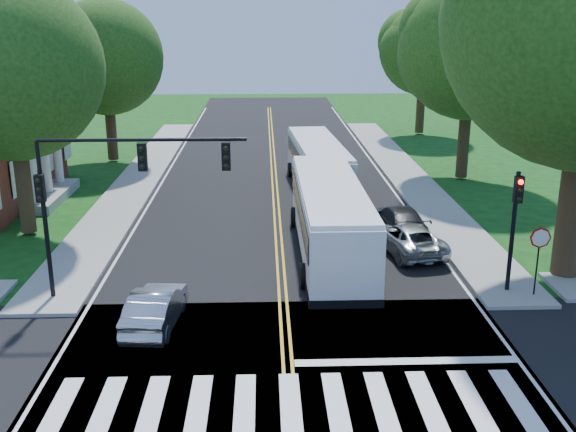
{
  "coord_description": "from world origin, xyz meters",
  "views": [
    {
      "loc": [
        -0.63,
        -15.95,
        9.83
      ],
      "look_at": [
        0.27,
        8.59,
        2.4
      ],
      "focal_mm": 42.0,
      "sensor_mm": 36.0,
      "label": 1
    }
  ],
  "objects_px": {
    "bus_lead": "(330,217)",
    "suv": "(408,238)",
    "signal_ne": "(515,216)",
    "bus_follow": "(318,165)",
    "dark_sedan": "(399,220)",
    "signal_nw": "(110,181)",
    "hatchback": "(156,307)"
  },
  "relations": [
    {
      "from": "bus_lead",
      "to": "suv",
      "type": "height_order",
      "value": "bus_lead"
    },
    {
      "from": "hatchback",
      "to": "signal_ne",
      "type": "bearing_deg",
      "value": -164.52
    },
    {
      "from": "suv",
      "to": "bus_follow",
      "type": "bearing_deg",
      "value": -84.74
    },
    {
      "from": "signal_nw",
      "to": "signal_ne",
      "type": "relative_size",
      "value": 1.62
    },
    {
      "from": "bus_lead",
      "to": "signal_nw",
      "type": "bearing_deg",
      "value": 28.85
    },
    {
      "from": "bus_follow",
      "to": "hatchback",
      "type": "xyz_separation_m",
      "value": [
        -6.65,
        -17.23,
        -0.86
      ]
    },
    {
      "from": "bus_follow",
      "to": "signal_ne",
      "type": "bearing_deg",
      "value": 107.4
    },
    {
      "from": "bus_follow",
      "to": "bus_lead",
      "type": "bearing_deg",
      "value": 84.59
    },
    {
      "from": "bus_follow",
      "to": "suv",
      "type": "bearing_deg",
      "value": 102.52
    },
    {
      "from": "signal_nw",
      "to": "signal_ne",
      "type": "xyz_separation_m",
      "value": [
        14.06,
        0.01,
        -1.41
      ]
    },
    {
      "from": "bus_follow",
      "to": "dark_sedan",
      "type": "bearing_deg",
      "value": 107.92
    },
    {
      "from": "signal_ne",
      "to": "hatchback",
      "type": "relative_size",
      "value": 1.11
    },
    {
      "from": "signal_ne",
      "to": "dark_sedan",
      "type": "relative_size",
      "value": 0.96
    },
    {
      "from": "bus_lead",
      "to": "dark_sedan",
      "type": "height_order",
      "value": "bus_lead"
    },
    {
      "from": "signal_nw",
      "to": "suv",
      "type": "distance_m",
      "value": 12.76
    },
    {
      "from": "signal_nw",
      "to": "suv",
      "type": "bearing_deg",
      "value": 21.93
    },
    {
      "from": "hatchback",
      "to": "dark_sedan",
      "type": "xyz_separation_m",
      "value": [
        9.79,
        9.25,
        0.01
      ]
    },
    {
      "from": "signal_ne",
      "to": "bus_follow",
      "type": "xyz_separation_m",
      "value": [
        -5.75,
        15.02,
        -1.44
      ]
    },
    {
      "from": "bus_lead",
      "to": "signal_ne",
      "type": "bearing_deg",
      "value": 143.81
    },
    {
      "from": "signal_nw",
      "to": "bus_lead",
      "type": "distance_m",
      "value": 9.51
    },
    {
      "from": "signal_nw",
      "to": "bus_follow",
      "type": "relative_size",
      "value": 0.64
    },
    {
      "from": "hatchback",
      "to": "bus_follow",
      "type": "bearing_deg",
      "value": -105.73
    },
    {
      "from": "signal_nw",
      "to": "bus_follow",
      "type": "xyz_separation_m",
      "value": [
        8.31,
        15.03,
        -2.86
      ]
    },
    {
      "from": "bus_lead",
      "to": "suv",
      "type": "bearing_deg",
      "value": -178.05
    },
    {
      "from": "signal_nw",
      "to": "bus_follow",
      "type": "bearing_deg",
      "value": 61.08
    },
    {
      "from": "bus_lead",
      "to": "hatchback",
      "type": "xyz_separation_m",
      "value": [
        -6.3,
        -6.63,
        -0.97
      ]
    },
    {
      "from": "signal_ne",
      "to": "bus_follow",
      "type": "distance_m",
      "value": 16.15
    },
    {
      "from": "bus_lead",
      "to": "hatchback",
      "type": "distance_m",
      "value": 9.2
    },
    {
      "from": "suv",
      "to": "dark_sedan",
      "type": "relative_size",
      "value": 1.0
    },
    {
      "from": "signal_ne",
      "to": "dark_sedan",
      "type": "distance_m",
      "value": 7.85
    },
    {
      "from": "dark_sedan",
      "to": "bus_lead",
      "type": "bearing_deg",
      "value": 32.74
    },
    {
      "from": "signal_ne",
      "to": "bus_follow",
      "type": "height_order",
      "value": "signal_ne"
    }
  ]
}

